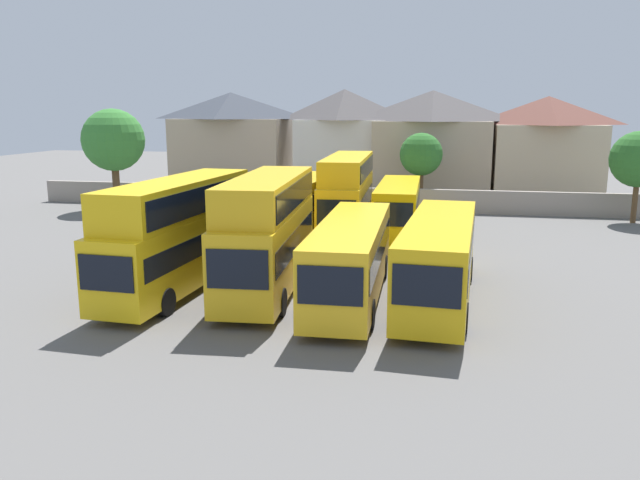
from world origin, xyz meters
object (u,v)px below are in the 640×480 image
house_terrace_centre (344,141)px  tree_left_of_lot (113,140)px  house_terrace_right (432,143)px  bus_1 (179,229)px  bus_2 (268,227)px  bus_7 (398,206)px  bus_4 (439,255)px  tree_behind_wall (421,155)px  tree_right_of_lot (639,159)px  bus_5 (302,203)px  house_terrace_left (232,141)px  house_terrace_far_right (545,148)px  bus_6 (347,191)px  bus_3 (351,255)px

house_terrace_centre → tree_left_of_lot: (-16.45, -13.02, 0.50)m
house_terrace_right → bus_1: bearing=-107.5°
bus_2 → bus_7: size_ratio=1.02×
bus_1 → bus_4: bearing=95.5°
house_terrace_right → tree_behind_wall: house_terrace_right is taller
tree_right_of_lot → bus_4: bearing=-122.3°
bus_4 → bus_5: (-8.62, 12.98, 0.06)m
bus_7 → house_terrace_right: (1.70, 18.75, 2.97)m
house_terrace_centre → tree_right_of_lot: house_terrace_centre is taller
tree_left_of_lot → house_terrace_right: bearing=26.0°
house_terrace_right → tree_right_of_lot: 18.08m
house_terrace_left → tree_behind_wall: bearing=-22.9°
bus_2 → tree_right_of_lot: tree_right_of_lot is taller
tree_behind_wall → tree_right_of_lot: bearing=-16.6°
bus_4 → house_terrace_right: 32.46m
tree_right_of_lot → bus_2: bearing=-134.4°
house_terrace_right → bus_5: bearing=-111.9°
house_terrace_centre → tree_behind_wall: 10.58m
tree_behind_wall → house_terrace_far_right: bearing=32.1°
bus_1 → bus_6: 14.52m
bus_3 → bus_2: bearing=-99.1°
tree_right_of_lot → bus_6: bearing=-156.8°
bus_1 → house_terrace_centre: 33.87m
bus_3 → house_terrace_right: (2.75, 32.71, 2.98)m
bus_4 → bus_5: bus_5 is taller
bus_7 → bus_2: bearing=-20.1°
bus_1 → bus_5: bearing=172.8°
house_terrace_right → house_terrace_far_right: house_terrace_right is taller
bus_6 → house_terrace_far_right: size_ratio=1.16×
bus_6 → tree_behind_wall: (4.15, 12.75, 1.44)m
bus_4 → bus_7: (-2.57, 13.57, -0.05)m
house_terrace_left → house_terrace_right: 19.37m
tree_left_of_lot → tree_right_of_lot: 38.95m
bus_5 → bus_6: size_ratio=1.00×
bus_1 → tree_left_of_lot: 25.29m
house_terrace_left → tree_left_of_lot: size_ratio=1.41×
house_terrace_right → house_terrace_far_right: 9.87m
house_terrace_far_right → tree_behind_wall: size_ratio=1.56×
house_terrace_centre → bus_4: bearing=-74.9°
bus_1 → bus_7: 16.42m
bus_2 → tree_left_of_lot: bearing=-141.9°
bus_3 → house_terrace_left: (-16.58, 34.08, 2.95)m
bus_6 → tree_right_of_lot: 20.98m
tree_behind_wall → tree_right_of_lot: size_ratio=0.94×
tree_right_of_lot → house_terrace_far_right: bearing=111.9°
bus_3 → tree_right_of_lot: bearing=140.7°
bus_5 → house_terrace_centre: house_terrace_centre is taller
bus_4 → tree_right_of_lot: tree_right_of_lot is taller
bus_7 → tree_right_of_lot: bearing=115.2°
bus_1 → house_terrace_left: (-9.01, 34.06, 2.10)m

